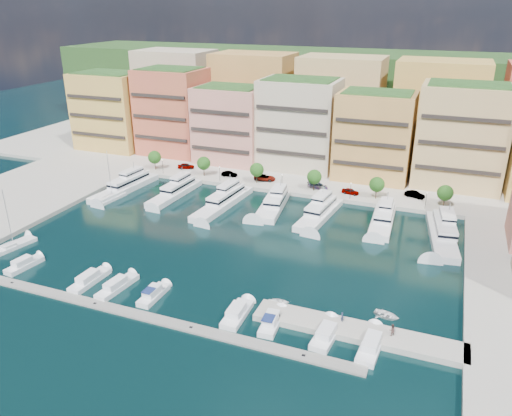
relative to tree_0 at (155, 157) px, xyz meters
The scene contains 53 objects.
ground 52.39m from the tree_0, 39.95° to the right, with size 400.00×400.00×0.00m, color black.
north_quay 49.34m from the tree_0, 35.47° to the left, with size 220.00×64.00×2.00m, color #9E998E.
hillside 86.46m from the tree_0, 62.40° to the left, with size 240.00×40.00×58.00m, color #203D19.
south_pontoon 73.65m from the tree_0, 59.77° to the right, with size 72.00×2.20×0.35m, color gray.
finger_pier 89.46m from the tree_0, 38.41° to the right, with size 32.00×5.00×2.00m, color #9E998E.
apartment_0 31.96m from the tree_0, 147.61° to the left, with size 22.00×16.50×24.80m.
apartment_1 21.20m from the tree_0, 102.21° to the left, with size 20.00×16.50×26.80m.
apartment_2 24.86m from the tree_0, 44.13° to the left, with size 20.00×15.50×22.80m.
apartment_3 43.22m from the tree_0, 25.95° to the left, with size 22.00×16.50×25.80m.
apartment_4 62.75m from the tree_0, 15.37° to the left, with size 20.00×15.50×23.80m.
apartment_5 84.60m from the tree_0, 12.71° to the left, with size 22.00×16.50×26.80m.
backblock_0 44.63m from the tree_0, 110.32° to the left, with size 26.00×18.00×30.00m, color beige.
backblock_1 44.63m from the tree_0, 69.68° to the left, with size 26.00×18.00×30.00m, color #DC9E52.
backblock_2 61.58m from the tree_0, 41.99° to the left, with size 26.00×18.00×30.00m, color tan.
backblock_3 85.98m from the tree_0, 28.37° to the left, with size 26.00×18.00×30.00m, color #C19146.
tree_0 is the anchor object (origin of this frame).
tree_1 16.00m from the tree_0, ahead, with size 3.80×3.80×5.65m.
tree_2 32.00m from the tree_0, ahead, with size 3.80×3.80×5.65m.
tree_3 48.00m from the tree_0, ahead, with size 3.80×3.80×5.65m.
tree_4 64.00m from the tree_0, ahead, with size 3.80×3.80×5.65m.
tree_5 80.00m from the tree_0, ahead, with size 3.80×3.80×5.65m.
lamppost_0 4.70m from the tree_0, 29.90° to the right, with size 0.30×0.30×4.20m.
lamppost_1 22.14m from the tree_0, ahead, with size 0.30×0.30×4.20m.
lamppost_2 40.08m from the tree_0, ahead, with size 0.30×0.30×4.20m.
lamppost_3 58.05m from the tree_0, ahead, with size 0.30×0.30×4.20m.
lamppost_4 76.04m from the tree_0, ahead, with size 0.30×0.30×4.20m.
yacht_0 15.64m from the tree_0, 87.73° to the right, with size 6.67×23.73×7.30m.
yacht_1 20.78m from the tree_0, 43.05° to the right, with size 5.41×20.75×7.30m.
yacht_2 33.52m from the tree_0, 27.82° to the right, with size 6.44×24.42×7.30m.
yacht_3 43.56m from the tree_0, 17.32° to the right, with size 7.15×18.86×7.30m.
yacht_4 55.24m from the tree_0, 14.63° to the right, with size 6.97×20.86×7.30m.
yacht_5 68.89m from the tree_0, 10.62° to the right, with size 5.35×18.04×7.30m.
yacht_6 81.92m from the tree_0, 10.62° to the right, with size 7.94×23.56×7.30m.
cruiser_0 58.70m from the tree_0, 82.73° to the right, with size 3.26×7.64×2.55m.
cruiser_2 62.48m from the tree_0, 68.75° to the right, with size 2.88×8.92×2.55m.
cruiser_3 64.84m from the tree_0, 63.89° to the right, with size 3.29×9.23×2.55m.
cruiser_4 68.39m from the tree_0, 58.32° to the right, with size 2.39×7.13×2.66m.
cruiser_6 77.63m from the tree_0, 48.53° to the right, with size 3.00×7.94×2.55m.
cruiser_7 81.65m from the tree_0, 45.44° to the right, with size 2.97×7.49×2.66m.
cruiser_8 87.96m from the tree_0, 41.39° to the right, with size 3.49×8.16×2.55m.
cruiser_9 93.08m from the tree_0, 38.67° to the right, with size 3.29×9.23×2.55m.
sailboat_0 52.96m from the tree_0, 91.20° to the right, with size 4.70×10.14×13.20m.
sailboat_2 23.38m from the tree_0, 87.08° to the right, with size 3.60×8.78×13.20m.
tender_2 88.71m from the tree_0, 33.83° to the right, with size 2.90×4.06×0.84m, color white.
tender_0 76.82m from the tree_0, 42.74° to the right, with size 2.49×3.48×0.72m, color white.
car_0 9.42m from the tree_0, 27.04° to the left, with size 1.93×4.79×1.63m, color gray.
car_1 23.12m from the tree_0, ahead, with size 1.56×4.46×1.47m, color gray.
car_2 33.57m from the tree_0, ahead, with size 2.72×5.90×1.64m, color gray.
car_3 48.68m from the tree_0, ahead, with size 2.23×5.48×1.59m, color gray.
car_4 57.53m from the tree_0, ahead, with size 1.77×4.40×1.50m, color gray.
car_5 73.19m from the tree_0, ahead, with size 1.72×4.94×1.63m, color gray.
person_0 86.73m from the tree_0, 38.92° to the right, with size 0.60×0.39×1.63m, color #222A44.
person_1 93.18m from the tree_0, 36.36° to the right, with size 0.95×0.74×1.94m, color #462E2A.
Camera 1 is at (38.66, -85.71, 46.60)m, focal length 35.00 mm.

